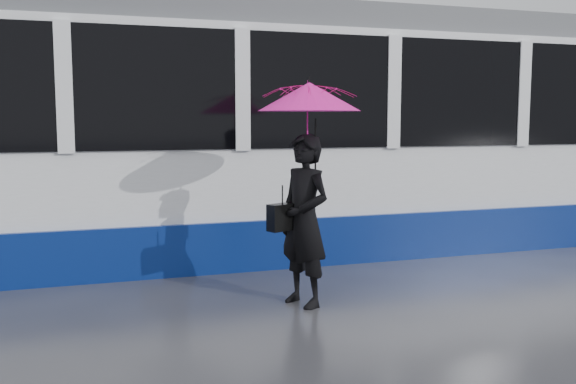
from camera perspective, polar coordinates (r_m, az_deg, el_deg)
name	(u,v)px	position (r m, az deg, el deg)	size (l,w,h in m)	color
ground	(279,299)	(6.76, -0.84, -9.45)	(90.00, 90.00, 0.00)	#2A2A2E
rails	(225,251)	(9.10, -5.58, -5.24)	(34.00, 1.51, 0.02)	#3F3D38
tram	(256,135)	(9.03, -2.89, 5.10)	(26.00, 2.56, 3.35)	white
woman	(304,220)	(6.36, 1.44, -2.54)	(0.63, 0.41, 1.71)	black
umbrella	(309,117)	(6.30, 1.90, 6.69)	(1.32, 1.32, 1.16)	#EF1497
handbag	(282,217)	(6.31, -0.50, -2.24)	(0.33, 0.24, 0.45)	black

